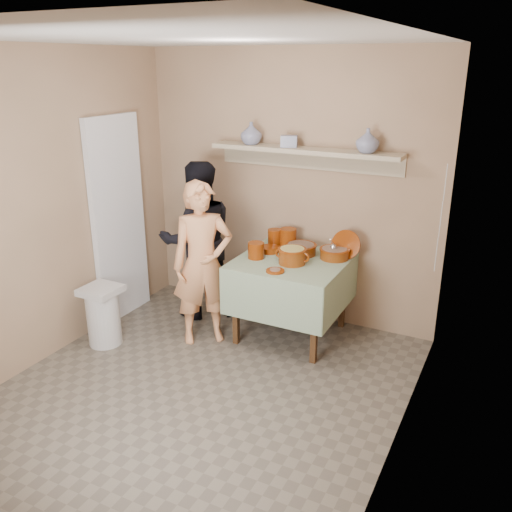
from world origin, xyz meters
The scene contains 22 objects.
ground centered at (0.00, 0.00, 0.00)m, with size 3.50×3.50×0.00m, color #655C4F.
tile_panel centered at (-1.46, 0.95, 1.00)m, with size 0.06×0.70×2.00m, color silver.
plate_stack_a centered at (-0.04, 1.53, 0.85)m, with size 0.13×0.13×0.18m, color #6A2404.
plate_stack_b centered at (0.08, 1.56, 0.86)m, with size 0.16×0.16×0.19m, color #6A2404.
bowl_stack centered at (-0.06, 1.17, 0.84)m, with size 0.15×0.15×0.15m, color #6A2404.
empty_bowl centered at (-0.02, 1.37, 0.79)m, with size 0.18×0.18×0.05m, color #6A2404.
propped_lid centered at (0.66, 1.56, 0.88)m, with size 0.28×0.28×0.02m, color #6A2404.
vase_right centered at (0.78, 1.61, 1.82)m, with size 0.20×0.20×0.21m, color navy.
vase_left centered at (-0.33, 1.61, 1.82)m, with size 0.20×0.20×0.21m, color navy.
ceramic_box centered at (0.06, 1.61, 1.77)m, with size 0.15×0.11×0.11m, color navy.
person_cook centered at (-0.43, 0.84, 0.75)m, with size 0.55×0.36×1.50m, color #E59863.
person_helper centered at (-0.77, 1.29, 0.79)m, with size 0.77×0.60×1.58m, color black.
room_shell centered at (0.00, 0.00, 1.61)m, with size 3.04×3.54×2.62m.
serving_table centered at (0.25, 1.28, 0.64)m, with size 0.97×0.97×0.76m.
cazuela_meat_a centered at (0.26, 1.45, 0.82)m, with size 0.30×0.30×0.10m.
cazuela_meat_b centered at (0.58, 1.48, 0.82)m, with size 0.28×0.28×0.10m.
ladle centered at (0.57, 1.47, 0.87)m, with size 0.08×0.26×0.19m.
cazuela_rice centered at (0.29, 1.19, 0.85)m, with size 0.33×0.25×0.14m.
front_plate centered at (0.24, 0.93, 0.77)m, with size 0.16×0.16×0.03m.
wall_shelf centered at (0.20, 1.65, 1.67)m, with size 1.80×0.25×0.21m.
trash_bin centered at (-1.21, 0.35, 0.28)m, with size 0.32×0.32×0.56m.
electrical_cord centered at (1.47, 1.48, 1.25)m, with size 0.01×0.05×0.90m.
Camera 1 is at (2.04, -2.99, 2.46)m, focal length 38.00 mm.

